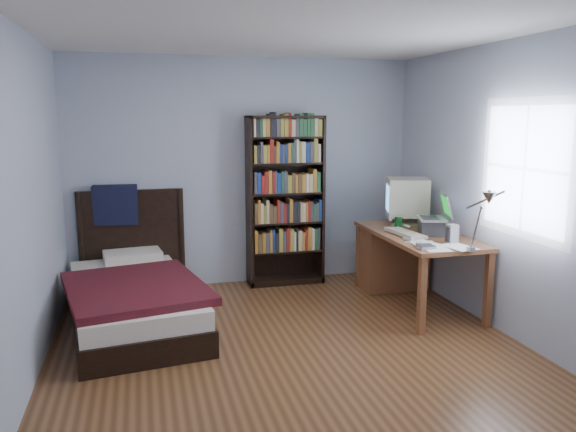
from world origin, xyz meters
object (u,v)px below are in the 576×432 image
object	(u,v)px
bookshelf	(285,201)
keyboard	(405,233)
laptop	(433,223)
soda_can	(398,223)
desk_lamp	(487,204)
crt_monitor	(406,198)
desk	(398,254)
speaker	(452,234)
bed	(133,294)

from	to	relation	value
bookshelf	keyboard	bearing A→B (deg)	-49.98
laptop	keyboard	xyz separation A→B (m)	(-0.26, 0.06, -0.09)
keyboard	bookshelf	xyz separation A→B (m)	(-0.92, 1.10, 0.19)
soda_can	desk_lamp	bearing A→B (deg)	-86.71
crt_monitor	bookshelf	bearing A→B (deg)	152.62
desk	crt_monitor	size ratio (longest dim) A/B	2.79
desk_lamp	keyboard	size ratio (longest dim) A/B	1.20
desk	laptop	world-z (taller)	laptop
soda_can	bookshelf	size ratio (longest dim) A/B	0.07
keyboard	crt_monitor	bearing A→B (deg)	57.41
keyboard	bookshelf	distance (m)	1.45
desk	soda_can	bearing A→B (deg)	-119.27
desk	bookshelf	xyz separation A→B (m)	(-1.08, 0.65, 0.53)
desk	keyboard	size ratio (longest dim) A/B	3.19
desk	crt_monitor	distance (m)	0.61
crt_monitor	bookshelf	distance (m)	1.31
speaker	bookshelf	xyz separation A→B (m)	(-1.17, 1.53, 0.13)
desk	laptop	bearing A→B (deg)	-78.16
keyboard	bed	xyz separation A→B (m)	(-2.58, 0.29, -0.49)
crt_monitor	bed	xyz separation A→B (m)	(-2.82, -0.21, -0.76)
crt_monitor	desk_lamp	size ratio (longest dim) A/B	0.95
desk_lamp	keyboard	xyz separation A→B (m)	(-0.12, 1.11, -0.45)
desk	desk_lamp	distance (m)	1.74
bookshelf	bed	bearing A→B (deg)	-154.05
desk	speaker	distance (m)	0.98
desk	bed	world-z (taller)	bed
laptop	speaker	bearing A→B (deg)	-92.04
speaker	soda_can	world-z (taller)	speaker
desk	keyboard	distance (m)	0.58
crt_monitor	laptop	distance (m)	0.58
desk	keyboard	xyz separation A→B (m)	(-0.15, -0.45, 0.33)
keyboard	speaker	distance (m)	0.51
bed	desk_lamp	bearing A→B (deg)	-27.31
soda_can	desk	bearing A→B (deg)	60.73
crt_monitor	bed	size ratio (longest dim) A/B	0.25
crt_monitor	speaker	bearing A→B (deg)	-89.50
desk	bed	size ratio (longest dim) A/B	0.70
soda_can	keyboard	bearing A→B (deg)	-100.09
laptop	bookshelf	world-z (taller)	bookshelf
laptop	crt_monitor	bearing A→B (deg)	92.22
crt_monitor	soda_can	distance (m)	0.38
desk	laptop	distance (m)	0.67
laptop	keyboard	world-z (taller)	laptop
crt_monitor	bed	distance (m)	2.93
bed	bookshelf	bearing A→B (deg)	25.95
crt_monitor	soda_can	world-z (taller)	crt_monitor
desk_lamp	bookshelf	distance (m)	2.45
desk	bookshelf	bearing A→B (deg)	148.95
speaker	bookshelf	distance (m)	1.93
speaker	bookshelf	size ratio (longest dim) A/B	0.09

